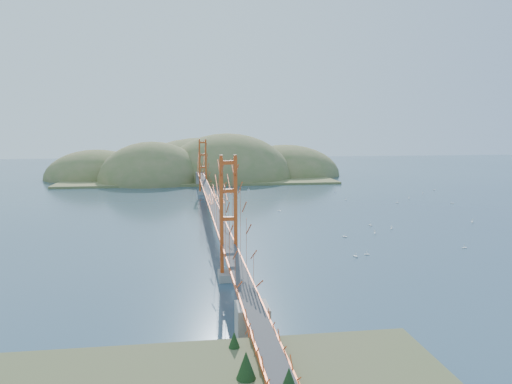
{
  "coord_description": "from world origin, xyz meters",
  "views": [
    {
      "loc": [
        -4.05,
        -75.32,
        14.24
      ],
      "look_at": [
        6.96,
        0.0,
        4.27
      ],
      "focal_mm": 35.0,
      "sensor_mm": 36.0,
      "label": 1
    }
  ],
  "objects": [
    {
      "name": "sailboat_16",
      "position": [
        11.97,
        6.98,
        0.14
      ],
      "size": [
        0.51,
        0.51,
        0.57
      ],
      "color": "white",
      "rests_on": "ground"
    },
    {
      "name": "promontory",
      "position": [
        0.0,
        -48.5,
        0.12
      ],
      "size": [
        9.0,
        6.0,
        0.24
      ],
      "primitive_type": "cube",
      "color": "#59544C",
      "rests_on": "ground"
    },
    {
      "name": "sailboat_15",
      "position": [
        27.37,
        17.93,
        0.13
      ],
      "size": [
        0.45,
        0.5,
        0.56
      ],
      "color": "white",
      "rests_on": "ground"
    },
    {
      "name": "sailboat_7",
      "position": [
        35.6,
        12.43,
        0.15
      ],
      "size": [
        0.57,
        0.55,
        0.64
      ],
      "color": "white",
      "rests_on": "ground"
    },
    {
      "name": "sailboat_1",
      "position": [
        22.7,
        -7.33,
        0.14
      ],
      "size": [
        0.56,
        0.56,
        0.6
      ],
      "color": "white",
      "rests_on": "ground"
    },
    {
      "name": "ground",
      "position": [
        0.0,
        0.0,
        0.0
      ],
      "size": [
        320.0,
        320.0,
        0.0
      ],
      "primitive_type": "plane",
      "color": "#2D475B",
      "rests_on": "ground"
    },
    {
      "name": "sailboat_5",
      "position": [
        38.74,
        -7.2,
        0.15
      ],
      "size": [
        0.56,
        0.59,
        0.67
      ],
      "color": "white",
      "rests_on": "ground"
    },
    {
      "name": "sailboat_extra_0",
      "position": [
        16.11,
        -23.28,
        0.14
      ],
      "size": [
        0.54,
        0.45,
        0.63
      ],
      "color": "white",
      "rests_on": "ground"
    },
    {
      "name": "sailboat_6",
      "position": [
        16.55,
        -14.14,
        0.15
      ],
      "size": [
        0.66,
        0.66,
        0.69
      ],
      "color": "white",
      "rests_on": "ground"
    },
    {
      "name": "sailboat_9",
      "position": [
        46.85,
        24.63,
        0.13
      ],
      "size": [
        0.5,
        0.5,
        0.56
      ],
      "color": "white",
      "rests_on": "ground"
    },
    {
      "name": "sailboat_4",
      "position": [
        40.4,
        17.68,
        0.15
      ],
      "size": [
        0.59,
        0.59,
        0.65
      ],
      "color": "white",
      "rests_on": "ground"
    },
    {
      "name": "sailboat_14",
      "position": [
        24.76,
        -10.01,
        0.14
      ],
      "size": [
        0.58,
        0.58,
        0.62
      ],
      "color": "white",
      "rests_on": "ground"
    },
    {
      "name": "sailboat_11",
      "position": [
        45.57,
        10.53,
        0.15
      ],
      "size": [
        0.66,
        0.66,
        0.71
      ],
      "color": "white",
      "rests_on": "ground"
    },
    {
      "name": "approach_viaduct",
      "position": [
        0.0,
        -51.91,
        2.55
      ],
      "size": [
        1.4,
        12.0,
        3.38
      ],
      "color": "#CD4616",
      "rests_on": "ground"
    },
    {
      "name": "sailboat_17",
      "position": [
        51.85,
        29.16,
        0.14
      ],
      "size": [
        0.51,
        0.44,
        0.58
      ],
      "color": "white",
      "rests_on": "ground"
    },
    {
      "name": "sailboat_2",
      "position": [
        28.63,
        -22.0,
        0.14
      ],
      "size": [
        0.54,
        0.44,
        0.63
      ],
      "color": "white",
      "rests_on": "ground"
    },
    {
      "name": "sailboat_12",
      "position": [
        10.49,
        35.89,
        0.15
      ],
      "size": [
        0.62,
        0.61,
        0.7
      ],
      "color": "white",
      "rests_on": "ground"
    },
    {
      "name": "sailboat_8",
      "position": [
        28.98,
        29.77,
        0.14
      ],
      "size": [
        0.56,
        0.56,
        0.59
      ],
      "color": "white",
      "rests_on": "ground"
    },
    {
      "name": "sailboat_3",
      "position": [
        6.0,
        24.14,
        0.14
      ],
      "size": [
        0.5,
        0.45,
        0.57
      ],
      "color": "white",
      "rests_on": "ground"
    },
    {
      "name": "sailboat_10",
      "position": [
        14.56,
        -23.88,
        0.15
      ],
      "size": [
        0.59,
        0.62,
        0.69
      ],
      "color": "white",
      "rests_on": "ground"
    },
    {
      "name": "sailboat_0",
      "position": [
        21.24,
        -12.66,
        0.14
      ],
      "size": [
        0.53,
        0.53,
        0.6
      ],
      "color": "white",
      "rests_on": "ground"
    },
    {
      "name": "far_headlands",
      "position": [
        2.21,
        68.52,
        0.0
      ],
      "size": [
        84.0,
        58.0,
        25.0
      ],
      "color": "olive",
      "rests_on": "ground"
    },
    {
      "name": "bridge",
      "position": [
        0.0,
        0.18,
        7.01
      ],
      "size": [
        2.2,
        94.4,
        12.0
      ],
      "color": "gray",
      "rests_on": "ground"
    },
    {
      "name": "fort",
      "position": [
        0.4,
        -47.8,
        0.67
      ],
      "size": [
        3.7,
        2.3,
        1.75
      ],
      "color": "maroon",
      "rests_on": "ground"
    }
  ]
}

